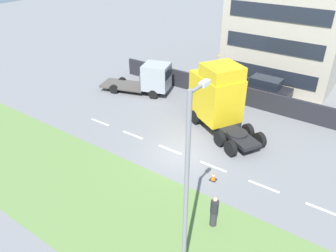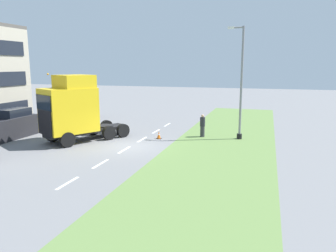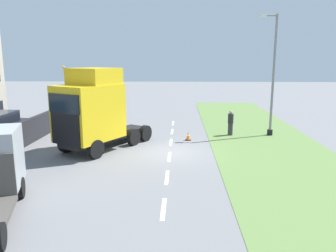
{
  "view_description": "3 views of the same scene",
  "coord_description": "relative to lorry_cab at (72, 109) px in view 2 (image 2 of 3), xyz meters",
  "views": [
    {
      "loc": [
        -14.7,
        -9.18,
        12.2
      ],
      "look_at": [
        -0.9,
        0.44,
        2.38
      ],
      "focal_mm": 35.0,
      "sensor_mm": 36.0,
      "label": 1
    },
    {
      "loc": [
        -8.82,
        19.94,
        5.48
      ],
      "look_at": [
        -2.03,
        -2.29,
        1.14
      ],
      "focal_mm": 35.0,
      "sensor_mm": 36.0,
      "label": 2
    },
    {
      "loc": [
        -0.56,
        18.22,
        5.29
      ],
      "look_at": [
        0.09,
        0.39,
        1.63
      ],
      "focal_mm": 35.0,
      "sensor_mm": 36.0,
      "label": 3
    }
  ],
  "objects": [
    {
      "name": "lorry_cab",
      "position": [
        0.0,
        0.0,
        0.0
      ],
      "size": [
        5.23,
        6.51,
        4.93
      ],
      "rotation": [
        0.0,
        0.0,
        -0.52
      ],
      "color": "black",
      "rests_on": "ground"
    },
    {
      "name": "lane_markings",
      "position": [
        -4.45,
        -0.58,
        -2.39
      ],
      "size": [
        0.16,
        17.8,
        0.0
      ],
      "color": "white",
      "rests_on": "ground"
    },
    {
      "name": "boundary_wall",
      "position": [
        4.55,
        0.12,
        -1.6
      ],
      "size": [
        0.25,
        24.0,
        1.58
      ],
      "color": "#232328",
      "rests_on": "ground"
    },
    {
      "name": "pedestrian",
      "position": [
        -8.58,
        -4.37,
        -1.53
      ],
      "size": [
        0.39,
        0.39,
        1.76
      ],
      "color": "#333338",
      "rests_on": "ground"
    },
    {
      "name": "parked_car",
      "position": [
        6.27,
        -1.21,
        -1.41
      ],
      "size": [
        1.91,
        4.47,
        2.03
      ],
      "rotation": [
        0.0,
        0.0,
        -0.02
      ],
      "color": "black",
      "rests_on": "ground"
    },
    {
      "name": "traffic_cone_lead",
      "position": [
        -5.57,
        -2.78,
        -2.11
      ],
      "size": [
        0.36,
        0.36,
        0.58
      ],
      "color": "black",
      "rests_on": "ground"
    },
    {
      "name": "lamp_post",
      "position": [
        -11.32,
        -4.46,
        1.36
      ],
      "size": [
        1.31,
        0.38,
        8.2
      ],
      "color": "black",
      "rests_on": "ground"
    },
    {
      "name": "grass_verge",
      "position": [
        -10.45,
        0.12,
        -2.39
      ],
      "size": [
        7.0,
        44.0,
        0.01
      ],
      "color": "#607F42",
      "rests_on": "ground"
    },
    {
      "name": "ground_plane",
      "position": [
        -4.45,
        0.12,
        -2.39
      ],
      "size": [
        120.0,
        120.0,
        0.0
      ],
      "primitive_type": "plane",
      "color": "slate",
      "rests_on": "ground"
    }
  ]
}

